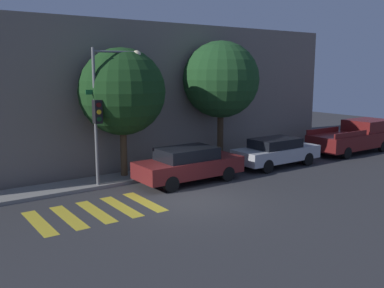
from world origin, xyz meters
name	(u,v)px	position (x,y,z in m)	size (l,w,h in m)	color
ground_plane	(189,201)	(0.00, 0.00, 0.00)	(60.00, 60.00, 0.00)	#333335
sidewalk	(136,176)	(0.00, 4.01, 0.07)	(26.00, 1.62, 0.14)	gray
building_row	(95,95)	(0.00, 8.22, 3.40)	(26.00, 6.00, 6.79)	slate
crosswalk	(96,212)	(-3.22, 0.80, 0.00)	(4.12, 2.60, 0.00)	gold
traffic_light_pole	(106,99)	(-1.56, 3.37, 3.53)	(2.37, 0.56, 5.46)	slate
sedan_near_corner	(189,164)	(1.44, 2.10, 0.77)	(4.53, 1.82, 1.47)	maroon
sedan_middle	(276,151)	(6.59, 2.10, 0.73)	(4.46, 1.75, 1.38)	#B7BABF
pickup_truck	(355,136)	(12.94, 2.10, 0.89)	(5.45, 2.07, 1.77)	maroon
tree_near_corner	(122,92)	(-0.46, 4.23, 3.71)	(3.64, 3.64, 5.54)	#4C3823
tree_midblock	(221,80)	(4.84, 4.23, 4.14)	(3.72, 3.72, 6.01)	#42301E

